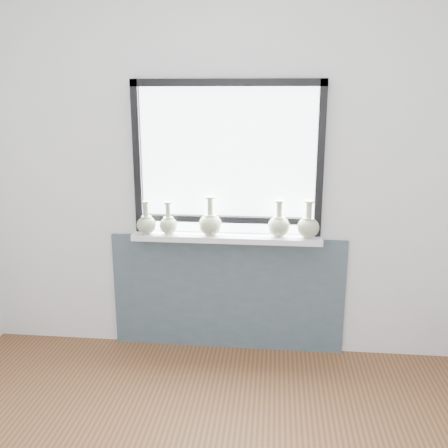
# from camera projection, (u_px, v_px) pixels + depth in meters

# --- Properties ---
(back_wall) EXTENTS (3.60, 0.02, 2.60)m
(back_wall) POSITION_uv_depth(u_px,v_px,m) (228.00, 176.00, 3.47)
(back_wall) COLOR silver
(back_wall) RESTS_ON ground
(apron_panel) EXTENTS (1.70, 0.03, 0.86)m
(apron_panel) POSITION_uv_depth(u_px,v_px,m) (227.00, 294.00, 3.67)
(apron_panel) COLOR #455561
(apron_panel) RESTS_ON ground
(windowsill) EXTENTS (1.32, 0.18, 0.04)m
(windowsill) POSITION_uv_depth(u_px,v_px,m) (226.00, 238.00, 3.48)
(windowsill) COLOR white
(windowsill) RESTS_ON apron_panel
(window) EXTENTS (1.30, 0.06, 1.05)m
(window) POSITION_uv_depth(u_px,v_px,m) (227.00, 156.00, 3.40)
(window) COLOR black
(window) RESTS_ON windowsill
(vase_a) EXTENTS (0.14, 0.14, 0.23)m
(vase_a) POSITION_uv_depth(u_px,v_px,m) (147.00, 224.00, 3.49)
(vase_a) COLOR #A7B68E
(vase_a) RESTS_ON windowsill
(vase_b) EXTENTS (0.13, 0.13, 0.23)m
(vase_b) POSITION_uv_depth(u_px,v_px,m) (169.00, 224.00, 3.49)
(vase_b) COLOR #A7B68E
(vase_b) RESTS_ON windowsill
(vase_c) EXTENTS (0.16, 0.16, 0.27)m
(vase_c) POSITION_uv_depth(u_px,v_px,m) (210.00, 223.00, 3.45)
(vase_c) COLOR #A7B68E
(vase_c) RESTS_ON windowsill
(vase_d) EXTENTS (0.15, 0.15, 0.25)m
(vase_d) POSITION_uv_depth(u_px,v_px,m) (279.00, 225.00, 3.42)
(vase_d) COLOR #A7B68E
(vase_d) RESTS_ON windowsill
(vase_e) EXTENTS (0.15, 0.15, 0.26)m
(vase_e) POSITION_uv_depth(u_px,v_px,m) (308.00, 226.00, 3.39)
(vase_e) COLOR #A7B68E
(vase_e) RESTS_ON windowsill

